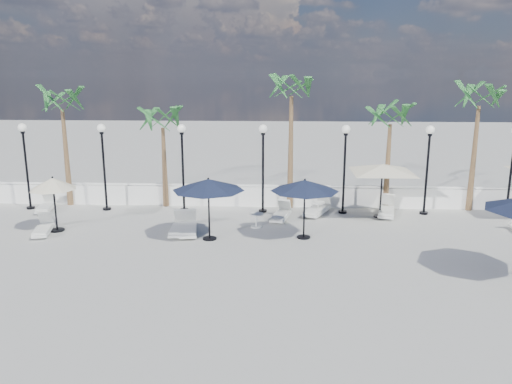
{
  "coord_description": "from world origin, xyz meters",
  "views": [
    {
      "loc": [
        0.77,
        -14.71,
        5.92
      ],
      "look_at": [
        -0.17,
        3.95,
        1.5
      ],
      "focal_mm": 35.0,
      "sensor_mm": 36.0,
      "label": 1
    }
  ],
  "objects_px": {
    "lounger_2": "(188,227)",
    "lounger_7": "(386,210)",
    "lounger_0": "(46,206)",
    "parasol_navy_left": "(208,185)",
    "parasol_cream_small": "(53,184)",
    "parasol_navy_mid": "(305,186)",
    "lounger_5": "(317,209)",
    "lounger_1": "(43,228)",
    "parasol_cream_sq_a": "(383,164)",
    "lounger_3": "(179,227)",
    "lounger_4": "(281,214)"
  },
  "relations": [
    {
      "from": "parasol_navy_left",
      "to": "parasol_navy_mid",
      "type": "distance_m",
      "value": 3.49
    },
    {
      "from": "lounger_2",
      "to": "parasol_cream_small",
      "type": "height_order",
      "value": "parasol_cream_small"
    },
    {
      "from": "lounger_2",
      "to": "parasol_cream_sq_a",
      "type": "bearing_deg",
      "value": 9.82
    },
    {
      "from": "lounger_1",
      "to": "parasol_cream_sq_a",
      "type": "height_order",
      "value": "parasol_cream_sq_a"
    },
    {
      "from": "parasol_navy_left",
      "to": "lounger_1",
      "type": "bearing_deg",
      "value": 177.11
    },
    {
      "from": "lounger_7",
      "to": "lounger_1",
      "type": "bearing_deg",
      "value": -153.36
    },
    {
      "from": "lounger_1",
      "to": "lounger_0",
      "type": "bearing_deg",
      "value": 98.74
    },
    {
      "from": "lounger_5",
      "to": "parasol_navy_left",
      "type": "relative_size",
      "value": 0.79
    },
    {
      "from": "lounger_2",
      "to": "lounger_7",
      "type": "distance_m",
      "value": 8.58
    },
    {
      "from": "lounger_1",
      "to": "parasol_cream_small",
      "type": "bearing_deg",
      "value": 32.41
    },
    {
      "from": "lounger_2",
      "to": "parasol_navy_mid",
      "type": "bearing_deg",
      "value": -13.02
    },
    {
      "from": "lounger_2",
      "to": "parasol_cream_sq_a",
      "type": "distance_m",
      "value": 8.42
    },
    {
      "from": "lounger_5",
      "to": "parasol_cream_sq_a",
      "type": "relative_size",
      "value": 0.41
    },
    {
      "from": "lounger_5",
      "to": "parasol_navy_mid",
      "type": "distance_m",
      "value": 3.74
    },
    {
      "from": "lounger_0",
      "to": "parasol_navy_mid",
      "type": "xyz_separation_m",
      "value": [
        11.29,
        -3.23,
        1.76
      ]
    },
    {
      "from": "lounger_1",
      "to": "lounger_2",
      "type": "height_order",
      "value": "lounger_2"
    },
    {
      "from": "parasol_navy_left",
      "to": "parasol_cream_sq_a",
      "type": "height_order",
      "value": "parasol_cream_sq_a"
    },
    {
      "from": "lounger_4",
      "to": "lounger_5",
      "type": "height_order",
      "value": "lounger_5"
    },
    {
      "from": "lounger_2",
      "to": "lounger_4",
      "type": "bearing_deg",
      "value": 21.37
    },
    {
      "from": "lounger_1",
      "to": "lounger_5",
      "type": "height_order",
      "value": "lounger_5"
    },
    {
      "from": "lounger_4",
      "to": "parasol_navy_mid",
      "type": "relative_size",
      "value": 0.72
    },
    {
      "from": "lounger_0",
      "to": "parasol_navy_mid",
      "type": "bearing_deg",
      "value": -27.24
    },
    {
      "from": "lounger_3",
      "to": "lounger_7",
      "type": "distance_m",
      "value": 8.9
    },
    {
      "from": "lounger_7",
      "to": "lounger_2",
      "type": "bearing_deg",
      "value": -146.82
    },
    {
      "from": "parasol_navy_left",
      "to": "lounger_4",
      "type": "bearing_deg",
      "value": 45.95
    },
    {
      "from": "lounger_1",
      "to": "lounger_3",
      "type": "xyz_separation_m",
      "value": [
        5.16,
        0.34,
        0.02
      ]
    },
    {
      "from": "lounger_1",
      "to": "lounger_7",
      "type": "distance_m",
      "value": 13.95
    },
    {
      "from": "lounger_1",
      "to": "lounger_2",
      "type": "relative_size",
      "value": 0.89
    },
    {
      "from": "lounger_0",
      "to": "lounger_3",
      "type": "bearing_deg",
      "value": -35.09
    },
    {
      "from": "parasol_cream_small",
      "to": "lounger_2",
      "type": "bearing_deg",
      "value": -0.83
    },
    {
      "from": "lounger_7",
      "to": "parasol_cream_sq_a",
      "type": "bearing_deg",
      "value": -126.34
    },
    {
      "from": "parasol_cream_sq_a",
      "to": "lounger_5",
      "type": "bearing_deg",
      "value": 173.84
    },
    {
      "from": "lounger_5",
      "to": "parasol_navy_mid",
      "type": "xyz_separation_m",
      "value": [
        -0.73,
        -3.23,
        1.73
      ]
    },
    {
      "from": "lounger_2",
      "to": "lounger_4",
      "type": "relative_size",
      "value": 1.1
    },
    {
      "from": "lounger_0",
      "to": "lounger_4",
      "type": "bearing_deg",
      "value": -15.97
    },
    {
      "from": "lounger_1",
      "to": "lounger_2",
      "type": "xyz_separation_m",
      "value": [
        5.51,
        0.31,
        0.03
      ]
    },
    {
      "from": "lounger_0",
      "to": "parasol_navy_left",
      "type": "relative_size",
      "value": 0.68
    },
    {
      "from": "lounger_5",
      "to": "lounger_4",
      "type": "bearing_deg",
      "value": -127.85
    },
    {
      "from": "lounger_1",
      "to": "parasol_navy_left",
      "type": "xyz_separation_m",
      "value": [
        6.41,
        -0.32,
        1.83
      ]
    },
    {
      "from": "lounger_3",
      "to": "lounger_4",
      "type": "distance_m",
      "value": 4.38
    },
    {
      "from": "lounger_3",
      "to": "parasol_cream_small",
      "type": "xyz_separation_m",
      "value": [
        -4.8,
        0.04,
        1.61
      ]
    },
    {
      "from": "lounger_2",
      "to": "lounger_3",
      "type": "xyz_separation_m",
      "value": [
        -0.35,
        0.03,
        -0.01
      ]
    },
    {
      "from": "parasol_navy_left",
      "to": "parasol_cream_small",
      "type": "xyz_separation_m",
      "value": [
        -6.05,
        0.71,
        -0.2
      ]
    },
    {
      "from": "lounger_4",
      "to": "lounger_7",
      "type": "distance_m",
      "value": 4.62
    },
    {
      "from": "lounger_2",
      "to": "lounger_0",
      "type": "bearing_deg",
      "value": 147.96
    },
    {
      "from": "lounger_7",
      "to": "parasol_cream_sq_a",
      "type": "relative_size",
      "value": 0.41
    },
    {
      "from": "lounger_3",
      "to": "parasol_cream_small",
      "type": "relative_size",
      "value": 0.87
    },
    {
      "from": "parasol_navy_mid",
      "to": "lounger_3",
      "type": "bearing_deg",
      "value": 176.0
    },
    {
      "from": "lounger_1",
      "to": "lounger_4",
      "type": "height_order",
      "value": "lounger_4"
    },
    {
      "from": "lounger_1",
      "to": "parasol_navy_mid",
      "type": "height_order",
      "value": "parasol_navy_mid"
    }
  ]
}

